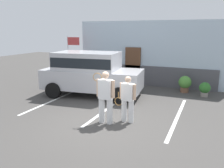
{
  "coord_description": "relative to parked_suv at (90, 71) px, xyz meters",
  "views": [
    {
      "loc": [
        3.17,
        -6.63,
        3.03
      ],
      "look_at": [
        -0.23,
        1.2,
        1.05
      ],
      "focal_mm": 37.19,
      "sensor_mm": 36.0,
      "label": 1
    }
  ],
  "objects": [
    {
      "name": "parking_stripe_1",
      "position": [
        1.58,
        -1.31,
        -1.14
      ],
      "size": [
        0.12,
        4.4,
        0.01
      ],
      "primitive_type": "cube",
      "color": "silver",
      "rests_on": "ground_plane"
    },
    {
      "name": "house_frontage",
      "position": [
        2.03,
        3.24,
        0.53
      ],
      "size": [
        8.49,
        0.4,
        3.55
      ],
      "color": "silver",
      "rests_on": "ground_plane"
    },
    {
      "name": "potted_plant_secondary",
      "position": [
        5.01,
        1.89,
        -0.77
      ],
      "size": [
        0.52,
        0.52,
        0.68
      ],
      "color": "gray",
      "rests_on": "ground_plane"
    },
    {
      "name": "parked_suv",
      "position": [
        0.0,
        0.0,
        0.0
      ],
      "size": [
        4.79,
        2.6,
        2.05
      ],
      "rotation": [
        0.0,
        0.0,
        0.12
      ],
      "color": "#B7B7BC",
      "rests_on": "ground_plane"
    },
    {
      "name": "tennis_player_woman",
      "position": [
        2.74,
        -2.45,
        -0.33
      ],
      "size": [
        0.84,
        0.28,
        1.57
      ],
      "rotation": [
        0.0,
        0.0,
        3.04
      ],
      "color": "white",
      "rests_on": "ground_plane"
    },
    {
      "name": "parking_stripe_2",
      "position": [
        4.25,
        -1.31,
        -1.14
      ],
      "size": [
        0.12,
        4.4,
        0.01
      ],
      "primitive_type": "cube",
      "color": "silver",
      "rests_on": "ground_plane"
    },
    {
      "name": "ground_plane",
      "position": [
        2.05,
        -2.81,
        -1.15
      ],
      "size": [
        40.0,
        40.0,
        0.0
      ],
      "primitive_type": "plane",
      "color": "#423F3D"
    },
    {
      "name": "potted_plant_by_porch",
      "position": [
        4.06,
        2.34,
        -0.69
      ],
      "size": [
        0.63,
        0.63,
        0.82
      ],
      "color": "brown",
      "rests_on": "ground_plane"
    },
    {
      "name": "tennis_player_man",
      "position": [
        2.11,
        -2.84,
        -0.23
      ],
      "size": [
        0.79,
        0.27,
        1.75
      ],
      "rotation": [
        0.0,
        0.0,
        3.13
      ],
      "color": "white",
      "rests_on": "ground_plane"
    },
    {
      "name": "parking_stripe_0",
      "position": [
        -1.1,
        -1.31,
        -1.14
      ],
      "size": [
        0.12,
        4.4,
        0.01
      ],
      "primitive_type": "cube",
      "color": "silver",
      "rests_on": "ground_plane"
    },
    {
      "name": "flag_pole",
      "position": [
        -2.5,
        2.23,
        0.74
      ],
      "size": [
        0.8,
        0.09,
        2.69
      ],
      "color": "silver",
      "rests_on": "ground_plane"
    }
  ]
}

